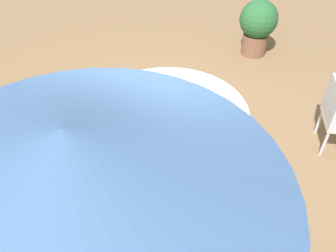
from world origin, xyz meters
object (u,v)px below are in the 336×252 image
planter (258,24)px  round_bed (168,129)px  throw_pillow_1 (143,136)px  patio_umbrella (71,162)px  side_table (89,225)px  throw_pillow_0 (136,83)px

planter → round_bed: bearing=6.3°
throw_pillow_1 → patio_umbrella: 2.10m
side_table → planter: bearing=-172.9°
patio_umbrella → planter: bearing=-165.5°
round_bed → side_table: 1.61m
side_table → throw_pillow_1: bearing=-173.6°
round_bed → planter: planter is taller
patio_umbrella → throw_pillow_0: bearing=-143.0°
round_bed → patio_umbrella: size_ratio=0.82×
side_table → patio_umbrella: bearing=60.5°
throw_pillow_1 → throw_pillow_0: bearing=-132.8°
throw_pillow_0 → throw_pillow_1: throw_pillow_0 is taller
patio_umbrella → side_table: (-0.41, -0.72, -1.79)m
round_bed → throw_pillow_0: 0.75m
throw_pillow_0 → throw_pillow_1: 1.01m
round_bed → patio_umbrella: (2.00, 0.96, 1.72)m
round_bed → patio_umbrella: bearing=25.6°
throw_pillow_0 → round_bed: bearing=81.7°
throw_pillow_0 → patio_umbrella: size_ratio=0.20×
round_bed → throw_pillow_1: throw_pillow_1 is taller
throw_pillow_0 → patio_umbrella: patio_umbrella is taller
round_bed → side_table: round_bed is taller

